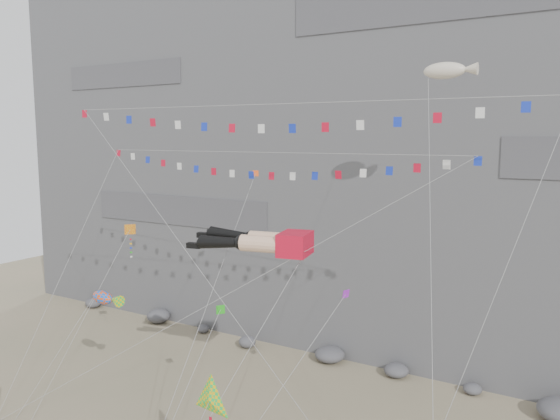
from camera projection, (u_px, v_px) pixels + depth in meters
name	position (u px, v px, depth m)	size (l,w,h in m)	color
cliff	(394.00, 84.00, 57.14)	(80.00, 28.00, 50.00)	slate
talus_boulders	(330.00, 355.00, 47.55)	(60.00, 3.00, 1.20)	#58585C
legs_kite	(262.00, 242.00, 35.01)	(8.39, 13.40, 17.56)	red
flag_banner_upper	(261.00, 153.00, 39.26)	(30.20, 13.76, 26.18)	red
flag_banner_lower	(277.00, 104.00, 32.93)	(31.83, 6.37, 24.25)	red
harlequin_kite	(130.00, 230.00, 40.98)	(2.75, 9.12, 15.05)	red
fish_windsock	(102.00, 298.00, 39.19)	(5.38, 5.82, 10.03)	#EE480C
delta_kite	(210.00, 400.00, 27.04)	(3.20, 3.32, 8.19)	yellow
blimp_windsock	(444.00, 72.00, 34.64)	(6.07, 14.97, 27.89)	beige
small_kite_a	(252.00, 182.00, 40.19)	(3.16, 16.60, 23.31)	#FE5315
small_kite_b	(344.00, 296.00, 34.23)	(4.07, 12.05, 15.30)	purple
small_kite_c	(220.00, 312.00, 33.69)	(1.23, 8.66, 11.87)	#1FA419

